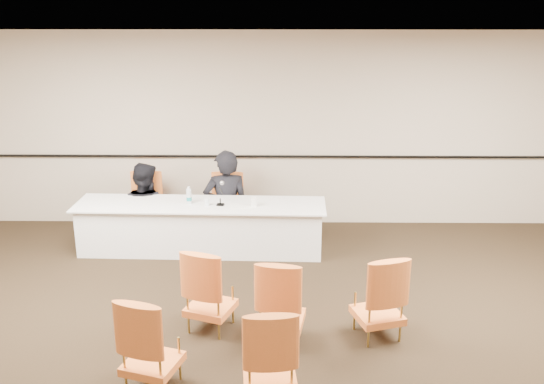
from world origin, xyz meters
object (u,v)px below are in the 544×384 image
at_px(aud_chair_front_mid, 281,300).
at_px(water_bottle, 189,195).
at_px(drinking_glass, 207,202).
at_px(aud_chair_front_left, 210,289).
at_px(coffee_cup, 254,202).
at_px(aud_chair_back_mid, 269,353).
at_px(panelist_main, 226,211).
at_px(panelist_second, 145,215).
at_px(aud_chair_front_right, 378,295).
at_px(panel_table, 201,227).
at_px(aud_chair_back_left, 151,342).
at_px(panelist_second_chair, 145,206).
at_px(microphone, 220,195).
at_px(panelist_main_chair, 226,207).

bearing_deg(aud_chair_front_mid, water_bottle, 127.78).
height_order(drinking_glass, aud_chair_front_left, aud_chair_front_left).
xyz_separation_m(coffee_cup, aud_chair_back_mid, (0.26, -3.27, -0.29)).
relative_size(panelist_main, panelist_second, 1.16).
height_order(panelist_main, panelist_second, panelist_main).
xyz_separation_m(panelist_main, water_bottle, (-0.47, -0.51, 0.42)).
bearing_deg(panelist_main, aud_chair_front_mid, 97.69).
bearing_deg(aud_chair_front_left, panelist_second, 135.32).
height_order(drinking_glass, aud_chair_front_right, aud_chair_front_right).
distance_m(panel_table, aud_chair_front_left, 2.18).
xyz_separation_m(aud_chair_front_left, aud_chair_front_right, (1.78, -0.13, 0.00)).
bearing_deg(panel_table, drinking_glass, -34.09).
relative_size(aud_chair_front_left, aud_chair_back_left, 1.00).
relative_size(coffee_cup, aud_chair_front_left, 0.14).
bearing_deg(panelist_second, water_bottle, 165.12).
height_order(water_bottle, aud_chair_back_left, aud_chair_back_left).
height_order(panelist_main, aud_chair_front_right, panelist_main).
xyz_separation_m(aud_chair_front_right, aud_chair_back_left, (-2.20, -0.92, 0.00)).
relative_size(drinking_glass, aud_chair_front_right, 0.11).
bearing_deg(aud_chair_front_left, aud_chair_back_left, -91.63).
bearing_deg(drinking_glass, panelist_second_chair, 148.11).
bearing_deg(panelist_second_chair, panelist_second, 0.00).
distance_m(drinking_glass, aud_chair_front_left, 2.10).
height_order(panelist_second_chair, microphone, microphone).
height_order(panelist_main_chair, aud_chair_front_left, same).
distance_m(aud_chair_front_mid, aud_chair_front_right, 1.02).
bearing_deg(microphone, drinking_glass, -170.76).
height_order(panelist_second_chair, aud_chair_back_left, same).
bearing_deg(drinking_glass, aud_chair_back_mid, -74.42).
relative_size(coffee_cup, aud_chair_front_mid, 0.14).
height_order(panelist_main, water_bottle, panelist_main).
distance_m(panel_table, aud_chair_back_mid, 3.52).
relative_size(panelist_second, coffee_cup, 11.90).
distance_m(panel_table, panelist_second, 1.07).
bearing_deg(water_bottle, aud_chair_back_mid, -70.81).
bearing_deg(coffee_cup, panelist_main_chair, 125.45).
distance_m(panelist_main_chair, drinking_glass, 0.69).
height_order(panelist_second, coffee_cup, panelist_second).
distance_m(panelist_main, aud_chair_front_mid, 3.02).
height_order(panelist_main_chair, aud_chair_back_left, same).
bearing_deg(aud_chair_back_left, microphone, 101.43).
distance_m(aud_chair_back_left, aud_chair_back_mid, 1.08).
height_order(panelist_second, aud_chair_front_mid, panelist_second).
bearing_deg(aud_chair_front_right, water_bottle, 118.33).
distance_m(aud_chair_front_left, aud_chair_front_right, 1.78).
distance_m(microphone, coffee_cup, 0.48).
bearing_deg(panelist_second, panelist_second_chair, -0.00).
bearing_deg(water_bottle, aud_chair_back_left, -88.12).
distance_m(panelist_main, drinking_glass, 0.72).
relative_size(water_bottle, coffee_cup, 1.81).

